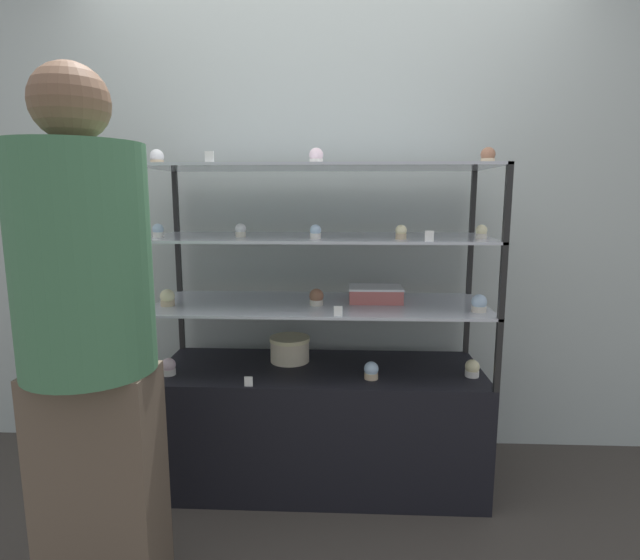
% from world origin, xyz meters
% --- Properties ---
extents(ground_plane, '(20.00, 20.00, 0.00)m').
position_xyz_m(ground_plane, '(0.00, 0.00, 0.00)').
color(ground_plane, '#38332D').
extents(back_wall, '(8.00, 0.05, 2.60)m').
position_xyz_m(back_wall, '(0.00, 0.42, 1.30)').
color(back_wall, '#A8B2AD').
rests_on(back_wall, ground_plane).
extents(display_base, '(1.53, 0.55, 0.58)m').
position_xyz_m(display_base, '(0.00, 0.00, 0.29)').
color(display_base, black).
rests_on(display_base, ground_plane).
extents(display_riser_lower, '(1.53, 0.55, 0.31)m').
position_xyz_m(display_riser_lower, '(0.00, 0.00, 0.87)').
color(display_riser_lower, black).
rests_on(display_riser_lower, display_base).
extents(display_riser_middle, '(1.53, 0.55, 0.31)m').
position_xyz_m(display_riser_middle, '(0.00, 0.00, 1.19)').
color(display_riser_middle, black).
rests_on(display_riser_middle, display_riser_lower).
extents(display_riser_upper, '(1.53, 0.55, 0.31)m').
position_xyz_m(display_riser_upper, '(0.00, 0.00, 1.50)').
color(display_riser_upper, black).
rests_on(display_riser_upper, display_riser_middle).
extents(layer_cake_centerpiece, '(0.20, 0.20, 0.12)m').
position_xyz_m(layer_cake_centerpiece, '(-0.15, 0.08, 0.64)').
color(layer_cake_centerpiece, beige).
rests_on(layer_cake_centerpiece, display_base).
extents(sheet_cake_frosted, '(0.25, 0.17, 0.07)m').
position_xyz_m(sheet_cake_frosted, '(0.26, 0.05, 0.93)').
color(sheet_cake_frosted, '#C66660').
rests_on(sheet_cake_frosted, display_riser_lower).
extents(cupcake_0, '(0.07, 0.07, 0.08)m').
position_xyz_m(cupcake_0, '(-0.69, -0.13, 0.61)').
color(cupcake_0, white).
rests_on(cupcake_0, display_base).
extents(cupcake_1, '(0.07, 0.07, 0.08)m').
position_xyz_m(cupcake_1, '(0.24, -0.14, 0.61)').
color(cupcake_1, '#CCB28C').
rests_on(cupcake_1, display_base).
extents(cupcake_2, '(0.07, 0.07, 0.08)m').
position_xyz_m(cupcake_2, '(0.70, -0.09, 0.61)').
color(cupcake_2, white).
rests_on(cupcake_2, display_base).
extents(price_tag_0, '(0.04, 0.00, 0.04)m').
position_xyz_m(price_tag_0, '(-0.30, -0.26, 0.60)').
color(price_tag_0, white).
rests_on(price_tag_0, display_base).
extents(cupcake_3, '(0.07, 0.07, 0.08)m').
position_xyz_m(cupcake_3, '(-0.69, -0.09, 0.93)').
color(cupcake_3, '#CCB28C').
rests_on(cupcake_3, display_riser_lower).
extents(cupcake_4, '(0.07, 0.07, 0.08)m').
position_xyz_m(cupcake_4, '(-0.01, -0.05, 0.93)').
color(cupcake_4, beige).
rests_on(cupcake_4, display_riser_lower).
extents(cupcake_5, '(0.07, 0.07, 0.08)m').
position_xyz_m(cupcake_5, '(0.70, -0.14, 0.93)').
color(cupcake_5, beige).
rests_on(cupcake_5, display_riser_lower).
extents(price_tag_1, '(0.04, 0.00, 0.04)m').
position_xyz_m(price_tag_1, '(0.09, -0.26, 0.91)').
color(price_tag_1, white).
rests_on(price_tag_1, display_riser_lower).
extents(cupcake_6, '(0.05, 0.05, 0.06)m').
position_xyz_m(cupcake_6, '(-0.71, -0.10, 1.23)').
color(cupcake_6, white).
rests_on(cupcake_6, display_riser_middle).
extents(cupcake_7, '(0.05, 0.05, 0.06)m').
position_xyz_m(cupcake_7, '(-0.35, -0.06, 1.23)').
color(cupcake_7, beige).
rests_on(cupcake_7, display_riser_middle).
extents(cupcake_8, '(0.05, 0.05, 0.06)m').
position_xyz_m(cupcake_8, '(-0.01, -0.14, 1.23)').
color(cupcake_8, white).
rests_on(cupcake_8, display_riser_middle).
extents(cupcake_9, '(0.05, 0.05, 0.06)m').
position_xyz_m(cupcake_9, '(0.35, -0.14, 1.23)').
color(cupcake_9, '#CCB28C').
rests_on(cupcake_9, display_riser_middle).
extents(cupcake_10, '(0.05, 0.05, 0.06)m').
position_xyz_m(cupcake_10, '(0.70, -0.11, 1.23)').
color(cupcake_10, beige).
rests_on(cupcake_10, display_riser_middle).
extents(price_tag_2, '(0.04, 0.00, 0.04)m').
position_xyz_m(price_tag_2, '(0.45, -0.26, 1.23)').
color(price_tag_2, white).
rests_on(price_tag_2, display_riser_middle).
extents(cupcake_11, '(0.06, 0.06, 0.07)m').
position_xyz_m(cupcake_11, '(-0.71, -0.07, 1.55)').
color(cupcake_11, '#CCB28C').
rests_on(cupcake_11, display_riser_upper).
extents(cupcake_12, '(0.06, 0.06, 0.07)m').
position_xyz_m(cupcake_12, '(-0.01, -0.10, 1.55)').
color(cupcake_12, white).
rests_on(cupcake_12, display_riser_upper).
extents(cupcake_13, '(0.06, 0.06, 0.07)m').
position_xyz_m(cupcake_13, '(0.71, -0.10, 1.55)').
color(cupcake_13, '#CCB28C').
rests_on(cupcake_13, display_riser_upper).
extents(price_tag_3, '(0.04, 0.00, 0.04)m').
position_xyz_m(price_tag_3, '(-0.43, -0.26, 1.54)').
color(price_tag_3, white).
rests_on(price_tag_3, display_riser_upper).
extents(customer_figure, '(0.41, 0.41, 1.78)m').
position_xyz_m(customer_figure, '(-0.71, -0.77, 0.95)').
color(customer_figure, brown).
rests_on(customer_figure, ground_plane).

